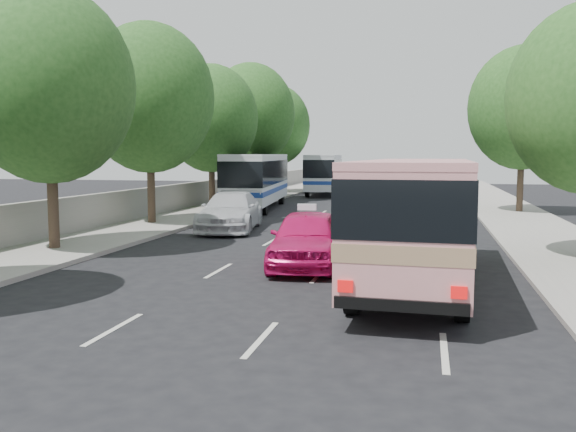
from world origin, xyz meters
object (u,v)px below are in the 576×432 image
(pink_taxi, at_px, (307,238))
(tour_coach_front, at_px, (257,176))
(pink_bus, at_px, (417,207))
(white_pickup, at_px, (231,211))
(tour_coach_rear, at_px, (324,171))

(pink_taxi, relative_size, tour_coach_front, 0.44)
(pink_taxi, bearing_deg, tour_coach_front, 104.85)
(tour_coach_front, bearing_deg, pink_taxi, -76.24)
(pink_bus, relative_size, white_pickup, 1.75)
(white_pickup, relative_size, tour_coach_rear, 0.51)
(pink_bus, distance_m, white_pickup, 12.64)
(white_pickup, height_order, tour_coach_front, tour_coach_front)
(pink_bus, relative_size, tour_coach_front, 0.89)
(pink_taxi, xyz_separation_m, tour_coach_front, (-6.64, 18.26, 1.16))
(pink_bus, bearing_deg, pink_taxi, 152.63)
(pink_bus, height_order, tour_coach_rear, tour_coach_rear)
(pink_bus, distance_m, pink_taxi, 3.83)
(pink_taxi, height_order, tour_coach_rear, tour_coach_rear)
(pink_taxi, height_order, tour_coach_front, tour_coach_front)
(pink_bus, xyz_separation_m, tour_coach_front, (-9.83, 20.06, 0.03))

